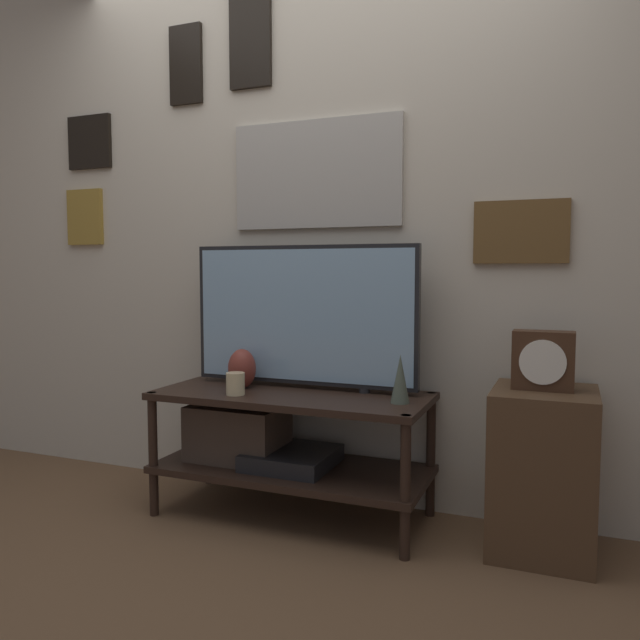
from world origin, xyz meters
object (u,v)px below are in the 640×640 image
(candle_jar, at_px, (235,384))
(vase_urn_stoneware, at_px, (242,369))
(mantel_clock, at_px, (543,360))
(television, at_px, (303,315))
(vase_slim_bronze, at_px, (400,379))

(candle_jar, bearing_deg, vase_urn_stoneware, 108.32)
(candle_jar, distance_m, mantel_clock, 1.24)
(vase_urn_stoneware, distance_m, mantel_clock, 1.27)
(vase_urn_stoneware, bearing_deg, mantel_clock, 1.87)
(television, relative_size, vase_urn_stoneware, 5.93)
(candle_jar, height_order, mantel_clock, mantel_clock)
(vase_slim_bronze, distance_m, mantel_clock, 0.54)
(vase_slim_bronze, relative_size, candle_jar, 2.04)
(television, bearing_deg, candle_jar, -130.20)
(vase_urn_stoneware, bearing_deg, candle_jar, -71.68)
(vase_slim_bronze, height_order, candle_jar, vase_slim_bronze)
(mantel_clock, bearing_deg, vase_slim_bronze, -171.24)
(vase_slim_bronze, bearing_deg, mantel_clock, 8.76)
(vase_urn_stoneware, xyz_separation_m, candle_jar, (0.05, -0.14, -0.04))
(vase_slim_bronze, height_order, mantel_clock, mantel_clock)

